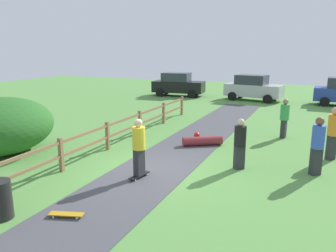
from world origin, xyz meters
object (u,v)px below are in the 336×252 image
Objects in this scene: bystander_green at (284,117)px; bystander_black at (240,142)px; bystander_orange at (333,131)px; skater_fallen at (202,140)px; parked_car_silver at (253,88)px; skateboard_loose at (66,214)px; bush_large at (0,126)px; bystander_blue at (318,143)px; parked_car_black at (178,84)px; skater_riding at (139,145)px.

bystander_green is 1.04× the size of bystander_black.
bystander_green is 4.76m from bystander_black.
bystander_orange reaches higher than bystander_black.
parked_car_silver is at bearing 91.43° from skater_fallen.
bystander_black is at bearing 58.90° from skateboard_loose.
bush_large is 0.94× the size of parked_car_silver.
parked_car_black is at bearing 125.78° from bystander_blue.
bush_large is 2.70× the size of skater_fallen.
bystander_blue is at bearing -72.99° from parked_car_silver.
bush_large reaches higher than bystander_black.
bystander_blue is at bearing -54.22° from parked_car_black.
bystander_black is at bearing 13.09° from bush_large.
bystander_blue is 0.42× the size of parked_car_black.
bush_large is 8.64m from bystander_black.
bystander_blue reaches higher than skateboard_loose.
bystander_black is 17.45m from parked_car_black.
bush_large is 10.94m from bystander_blue.
bystander_green is at bearing 126.75° from bystander_orange.
parked_car_silver is 1.02× the size of parked_car_black.
parked_car_silver reaches higher than skateboard_loose.
parked_car_black is (-6.15, -0.01, 0.00)m from parked_car_silver.
bush_large reaches higher than parked_car_silver.
parked_car_silver is at bearing 88.18° from skateboard_loose.
skater_riding is 3.27m from bystander_black.
bystander_green is 0.92× the size of bystander_orange.
bystander_orange is (5.66, 7.09, 0.95)m from skateboard_loose.
parked_car_black is (-5.88, 17.32, -0.07)m from skater_riding.
bystander_orange is 17.17m from parked_car_black.
bystander_orange is 1.87m from bystander_blue.
bystander_orange is at bearing 39.33° from bystander_black.
bystander_orange is at bearing -53.25° from bystander_green.
bystander_green is 0.94× the size of bystander_blue.
parked_car_black is at bearing 130.61° from bystander_orange.
bystander_black is at bearing -140.67° from bystander_orange.
parked_car_black is (-10.70, 14.85, -0.05)m from bystander_blue.
skateboard_loose is 20.88m from parked_car_black.
skater_fallen is 3.94m from bystander_green.
bush_large is 2.30× the size of skater_riding.
skater_fallen is at bearing 81.72° from skater_riding.
skater_riding is 2.99m from skateboard_loose.
bystander_black is (1.95, -2.09, 0.71)m from skater_fallen.
bystander_black is (-2.26, -0.43, -0.10)m from bystander_blue.
bystander_blue is at bearing 45.50° from skateboard_loose.
bush_large reaches higher than bystander_blue.
bystander_black is at bearing -46.98° from skater_fallen.
skater_riding is 0.42× the size of parked_car_black.
parked_car_black is at bearing 118.90° from bystander_black.
skater_fallen reaches higher than skateboard_loose.
skater_fallen is 1.87× the size of skateboard_loose.
skater_riding is 0.41× the size of parked_car_silver.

